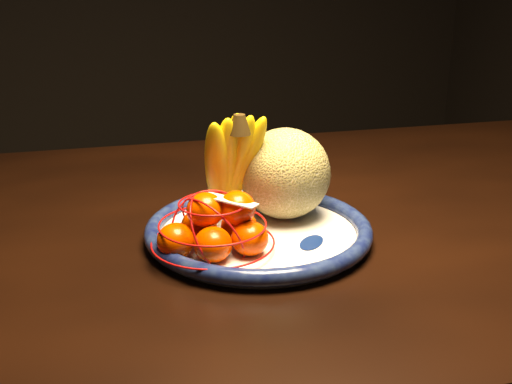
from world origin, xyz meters
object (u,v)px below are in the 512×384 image
object	(u,v)px
cantaloupe	(285,173)
banana_bunch	(230,162)
fruit_bowl	(258,231)
mandarin_bag	(216,228)
dining_table	(312,258)

from	to	relation	value
cantaloupe	banana_bunch	size ratio (longest dim) A/B	0.74
cantaloupe	banana_bunch	world-z (taller)	banana_bunch
fruit_bowl	mandarin_bag	distance (m)	0.09
cantaloupe	fruit_bowl	bearing A→B (deg)	-144.04
dining_table	mandarin_bag	distance (m)	0.26
dining_table	fruit_bowl	distance (m)	0.17
dining_table	fruit_bowl	world-z (taller)	fruit_bowl
dining_table	mandarin_bag	size ratio (longest dim) A/B	7.54
fruit_bowl	cantaloupe	bearing A→B (deg)	35.96
dining_table	banana_bunch	world-z (taller)	banana_bunch
banana_bunch	dining_table	bearing A→B (deg)	2.67
fruit_bowl	cantaloupe	xyz separation A→B (m)	(0.06, 0.04, 0.07)
dining_table	cantaloupe	distance (m)	0.18
dining_table	fruit_bowl	size ratio (longest dim) A/B	5.10
fruit_bowl	banana_bunch	world-z (taller)	banana_bunch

